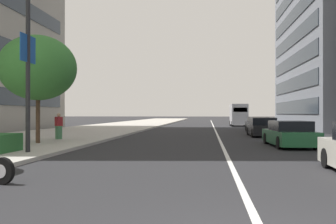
{
  "coord_description": "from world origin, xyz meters",
  "views": [
    {
      "loc": [
        -4.5,
        0.76,
        1.7
      ],
      "look_at": [
        17.57,
        3.12,
        1.78
      ],
      "focal_mm": 39.75,
      "sensor_mm": 36.0,
      "label": 1
    }
  ],
  "objects_px": {
    "delivery_van_ahead": "(239,115)",
    "pedestrian_on_plaza": "(59,126)",
    "car_far_down_avenue": "(289,134)",
    "car_mid_block_traffic": "(262,127)",
    "car_approaching_light": "(258,125)",
    "street_lamp_with_banners": "(38,36)",
    "street_tree_far_plaza": "(38,68)"
  },
  "relations": [
    {
      "from": "delivery_van_ahead",
      "to": "pedestrian_on_plaza",
      "type": "bearing_deg",
      "value": 155.6
    },
    {
      "from": "car_far_down_avenue",
      "to": "car_mid_block_traffic",
      "type": "height_order",
      "value": "car_mid_block_traffic"
    },
    {
      "from": "car_far_down_avenue",
      "to": "car_approaching_light",
      "type": "height_order",
      "value": "car_approaching_light"
    },
    {
      "from": "car_mid_block_traffic",
      "to": "pedestrian_on_plaza",
      "type": "bearing_deg",
      "value": 117.11
    },
    {
      "from": "street_lamp_with_banners",
      "to": "delivery_van_ahead",
      "type": "bearing_deg",
      "value": -16.75
    },
    {
      "from": "car_far_down_avenue",
      "to": "car_approaching_light",
      "type": "relative_size",
      "value": 1.13
    },
    {
      "from": "car_far_down_avenue",
      "to": "street_tree_far_plaza",
      "type": "distance_m",
      "value": 13.5
    },
    {
      "from": "car_approaching_light",
      "to": "street_tree_far_plaza",
      "type": "height_order",
      "value": "street_tree_far_plaza"
    },
    {
      "from": "car_far_down_avenue",
      "to": "street_lamp_with_banners",
      "type": "relative_size",
      "value": 0.62
    },
    {
      "from": "street_lamp_with_banners",
      "to": "street_tree_far_plaza",
      "type": "distance_m",
      "value": 4.9
    },
    {
      "from": "car_mid_block_traffic",
      "to": "street_lamp_with_banners",
      "type": "bearing_deg",
      "value": 142.09
    },
    {
      "from": "delivery_van_ahead",
      "to": "car_approaching_light",
      "type": "bearing_deg",
      "value": -178.02
    },
    {
      "from": "delivery_van_ahead",
      "to": "street_lamp_with_banners",
      "type": "relative_size",
      "value": 0.69
    },
    {
      "from": "car_mid_block_traffic",
      "to": "street_tree_far_plaza",
      "type": "xyz_separation_m",
      "value": [
        -9.6,
        12.87,
        3.43
      ]
    },
    {
      "from": "pedestrian_on_plaza",
      "to": "street_lamp_with_banners",
      "type": "bearing_deg",
      "value": -40.32
    },
    {
      "from": "street_tree_far_plaza",
      "to": "car_mid_block_traffic",
      "type": "bearing_deg",
      "value": -53.27
    },
    {
      "from": "car_approaching_light",
      "to": "delivery_van_ahead",
      "type": "bearing_deg",
      "value": -0.66
    },
    {
      "from": "car_approaching_light",
      "to": "delivery_van_ahead",
      "type": "distance_m",
      "value": 15.12
    },
    {
      "from": "car_approaching_light",
      "to": "delivery_van_ahead",
      "type": "relative_size",
      "value": 0.79
    },
    {
      "from": "car_far_down_avenue",
      "to": "car_mid_block_traffic",
      "type": "relative_size",
      "value": 1.04
    },
    {
      "from": "car_mid_block_traffic",
      "to": "car_approaching_light",
      "type": "xyz_separation_m",
      "value": [
        6.99,
        -0.61,
        -0.01
      ]
    },
    {
      "from": "car_approaching_light",
      "to": "car_mid_block_traffic",
      "type": "bearing_deg",
      "value": 172.28
    },
    {
      "from": "car_approaching_light",
      "to": "delivery_van_ahead",
      "type": "height_order",
      "value": "delivery_van_ahead"
    },
    {
      "from": "car_mid_block_traffic",
      "to": "delivery_van_ahead",
      "type": "distance_m",
      "value": 22.1
    },
    {
      "from": "car_far_down_avenue",
      "to": "car_mid_block_traffic",
      "type": "xyz_separation_m",
      "value": [
        8.57,
        0.15,
        0.03
      ]
    },
    {
      "from": "delivery_van_ahead",
      "to": "pedestrian_on_plaza",
      "type": "distance_m",
      "value": 31.58
    },
    {
      "from": "car_approaching_light",
      "to": "pedestrian_on_plaza",
      "type": "xyz_separation_m",
      "value": [
        -13.69,
        13.55,
        0.29
      ]
    },
    {
      "from": "street_tree_far_plaza",
      "to": "pedestrian_on_plaza",
      "type": "relative_size",
      "value": 3.6
    },
    {
      "from": "car_far_down_avenue",
      "to": "delivery_van_ahead",
      "type": "bearing_deg",
      "value": -2.53
    },
    {
      "from": "car_mid_block_traffic",
      "to": "street_lamp_with_banners",
      "type": "relative_size",
      "value": 0.6
    },
    {
      "from": "car_approaching_light",
      "to": "pedestrian_on_plaza",
      "type": "relative_size",
      "value": 2.69
    },
    {
      "from": "street_lamp_with_banners",
      "to": "car_mid_block_traffic",
      "type": "bearing_deg",
      "value": -37.66
    }
  ]
}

